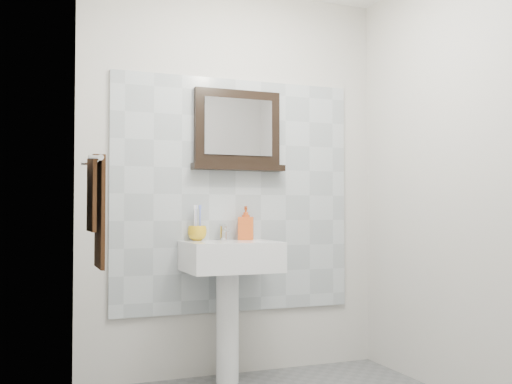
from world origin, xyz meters
TOP-DOWN VIEW (x-y plane):
  - back_wall at (0.00, 1.10)m, footprint 2.00×0.01m
  - front_wall at (0.00, -1.10)m, footprint 2.00×0.01m
  - left_wall at (-1.00, 0.00)m, footprint 0.01×2.20m
  - right_wall at (1.00, 0.00)m, footprint 0.01×2.20m
  - splashback at (0.00, 1.09)m, footprint 1.60×0.02m
  - pedestal_sink at (-0.11, 0.87)m, footprint 0.55×0.44m
  - toothbrush_cup at (-0.27, 1.02)m, footprint 0.16×0.16m
  - toothbrushes at (-0.28, 1.02)m, footprint 0.05×0.04m
  - soap_dispenser at (0.05, 1.02)m, footprint 0.13×0.13m
  - framed_mirror at (0.01, 1.06)m, footprint 0.61×0.11m
  - towel_bar at (-0.95, 0.47)m, footprint 0.07×0.40m
  - hand_towel at (-0.94, 0.47)m, footprint 0.06×0.30m

SIDE VIEW (x-z plane):
  - pedestal_sink at x=-0.11m, z-range 0.20..1.16m
  - toothbrush_cup at x=-0.27m, z-range 0.86..0.95m
  - soap_dispenser at x=0.05m, z-range 0.86..1.08m
  - toothbrushes at x=-0.28m, z-range 0.88..1.09m
  - hand_towel at x=-0.94m, z-range 0.81..1.36m
  - splashback at x=0.00m, z-range 0.40..1.90m
  - back_wall at x=0.00m, z-range 0.00..2.50m
  - front_wall at x=0.00m, z-range 0.00..2.50m
  - left_wall at x=-1.00m, z-range 0.00..2.50m
  - right_wall at x=1.00m, z-range 0.00..2.50m
  - towel_bar at x=-0.95m, z-range 1.28..1.31m
  - framed_mirror at x=0.01m, z-range 1.29..1.81m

